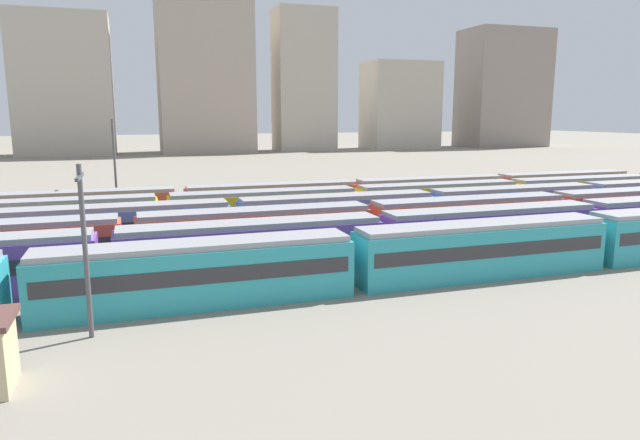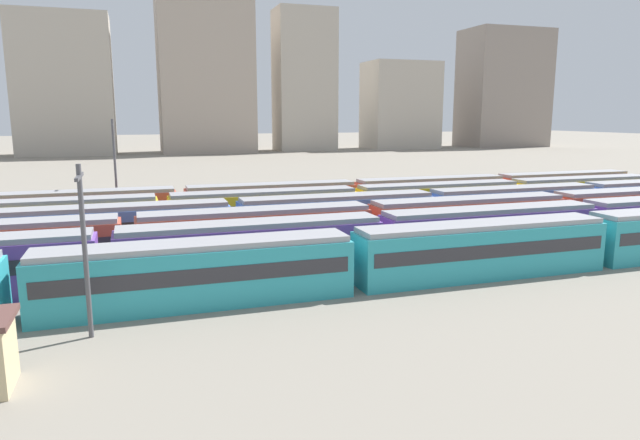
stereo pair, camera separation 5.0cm
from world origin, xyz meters
The scene contains 14 objects.
ground_plane centered at (0.00, 13.00, 0.00)m, with size 600.00×600.00×0.00m, color gray.
train_track_0 centered at (35.11, 0.00, 1.90)m, with size 112.50×3.06×3.75m.
train_track_1 centered at (39.36, 5.20, 1.90)m, with size 112.50×3.06×3.75m.
train_track_2 centered at (21.84, 10.40, 1.90)m, with size 74.70×3.06×3.75m.
train_track_3 centered at (49.29, 15.60, 1.90)m, with size 112.50×3.06×3.75m.
train_track_4 centered at (43.72, 20.80, 1.90)m, with size 112.50×3.06×3.75m.
train_track_5 centered at (26.79, 26.00, 1.90)m, with size 74.70×3.06×3.75m.
catenary_pole_0 centered at (1.13, -3.24, 4.81)m, with size 0.24×3.20×8.56m.
catenary_pole_1 centered at (1.80, 29.25, 5.78)m, with size 0.24×3.20×10.45m.
distant_building_1 centered at (-13.16, 140.76, 18.92)m, with size 25.15×16.50×37.84m, color #B2A899.
distant_building_2 centered at (25.11, 140.76, 23.66)m, with size 26.60×19.23×47.31m, color #A89989.
distant_building_3 centered at (55.44, 140.76, 21.38)m, with size 17.99×12.61×42.76m, color #B2A899.
distant_building_4 centered at (88.52, 140.76, 14.01)m, with size 22.88×15.81×28.02m, color #B2A899.
distant_building_5 centered at (128.21, 140.76, 19.96)m, with size 28.51×17.65×39.93m, color gray.
Camera 2 is at (3.58, -31.90, 10.78)m, focal length 31.76 mm.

